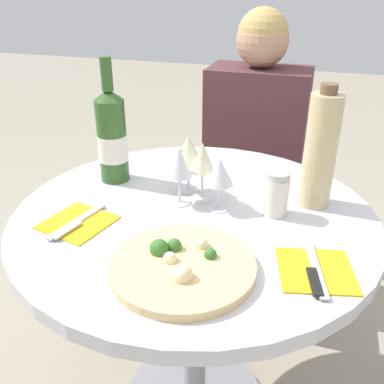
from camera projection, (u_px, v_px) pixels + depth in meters
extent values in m
cylinder|color=gray|center=(194.00, 323.00, 1.28)|extent=(0.07, 0.07, 0.70)
cylinder|color=silver|center=(194.00, 217.00, 1.11)|extent=(0.93, 0.93, 0.04)
cylinder|color=#ADADB2|center=(246.00, 272.00, 2.09)|extent=(0.36, 0.36, 0.01)
cylinder|color=#ADADB2|center=(249.00, 235.00, 2.00)|extent=(0.06, 0.06, 0.43)
cube|color=#ADADB2|center=(252.00, 191.00, 1.89)|extent=(0.40, 0.40, 0.03)
cube|color=#ADADB2|center=(262.00, 132.00, 1.96)|extent=(0.40, 0.02, 0.39)
cube|color=#512D33|center=(241.00, 254.00, 1.84)|extent=(0.34, 0.36, 0.46)
cube|color=#512D33|center=(256.00, 132.00, 1.77)|extent=(0.40, 0.24, 0.52)
sphere|color=tan|center=(263.00, 40.00, 1.61)|extent=(0.20, 0.20, 0.20)
sphere|color=tan|center=(263.00, 33.00, 1.59)|extent=(0.19, 0.19, 0.19)
cylinder|color=#E5C17F|center=(182.00, 266.00, 0.87)|extent=(0.30, 0.30, 0.02)
sphere|color=#336B28|center=(174.00, 246.00, 0.91)|extent=(0.03, 0.03, 0.03)
sphere|color=#336B28|center=(159.00, 249.00, 0.90)|extent=(0.04, 0.04, 0.04)
sphere|color=beige|center=(202.00, 244.00, 0.92)|extent=(0.03, 0.03, 0.03)
sphere|color=beige|center=(182.00, 274.00, 0.82)|extent=(0.04, 0.04, 0.04)
sphere|color=#336B28|center=(210.00, 254.00, 0.88)|extent=(0.03, 0.03, 0.03)
sphere|color=beige|center=(170.00, 258.00, 0.87)|extent=(0.03, 0.03, 0.03)
cylinder|color=#2D5623|center=(112.00, 141.00, 1.22)|extent=(0.08, 0.08, 0.24)
cone|color=#2D5623|center=(108.00, 95.00, 1.16)|extent=(0.08, 0.08, 0.03)
cylinder|color=#2D5623|center=(106.00, 74.00, 1.13)|extent=(0.03, 0.03, 0.09)
cylinder|color=silver|center=(113.00, 147.00, 1.23)|extent=(0.09, 0.09, 0.08)
cylinder|color=tan|center=(320.00, 152.00, 1.07)|extent=(0.08, 0.08, 0.29)
cylinder|color=brown|center=(329.00, 89.00, 1.00)|extent=(0.04, 0.04, 0.02)
cylinder|color=silver|center=(276.00, 196.00, 1.07)|extent=(0.06, 0.06, 0.10)
cylinder|color=#B2B2B7|center=(278.00, 175.00, 1.04)|extent=(0.06, 0.06, 0.02)
cylinder|color=silver|center=(218.00, 208.00, 1.11)|extent=(0.06, 0.06, 0.00)
cylinder|color=silver|center=(219.00, 196.00, 1.10)|extent=(0.01, 0.01, 0.07)
cone|color=silver|center=(219.00, 171.00, 1.07)|extent=(0.07, 0.07, 0.07)
cylinder|color=silver|center=(188.00, 190.00, 1.20)|extent=(0.06, 0.06, 0.00)
cylinder|color=silver|center=(188.00, 177.00, 1.19)|extent=(0.01, 0.01, 0.08)
cone|color=beige|center=(188.00, 150.00, 1.15)|extent=(0.08, 0.08, 0.08)
cylinder|color=silver|center=(203.00, 198.00, 1.16)|extent=(0.06, 0.06, 0.00)
cylinder|color=silver|center=(203.00, 185.00, 1.14)|extent=(0.01, 0.01, 0.08)
cone|color=beige|center=(203.00, 157.00, 1.10)|extent=(0.06, 0.06, 0.08)
cylinder|color=silver|center=(180.00, 202.00, 1.14)|extent=(0.06, 0.06, 0.00)
cylinder|color=silver|center=(180.00, 189.00, 1.12)|extent=(0.01, 0.01, 0.08)
cone|color=silver|center=(179.00, 162.00, 1.09)|extent=(0.07, 0.07, 0.08)
cube|color=gold|center=(78.00, 222.00, 1.04)|extent=(0.18, 0.18, 0.00)
cube|color=silver|center=(78.00, 221.00, 1.04)|extent=(0.06, 0.19, 0.00)
cube|color=silver|center=(67.00, 230.00, 1.00)|extent=(0.04, 0.09, 0.00)
cube|color=gold|center=(316.00, 270.00, 0.88)|extent=(0.18, 0.18, 0.00)
cube|color=silver|center=(316.00, 268.00, 0.87)|extent=(0.06, 0.19, 0.00)
cube|color=black|center=(315.00, 282.00, 0.83)|extent=(0.04, 0.09, 0.00)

